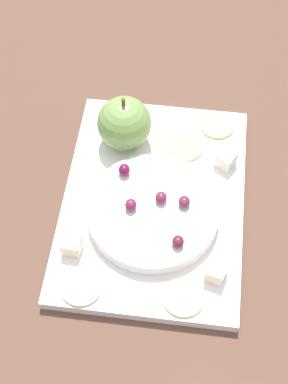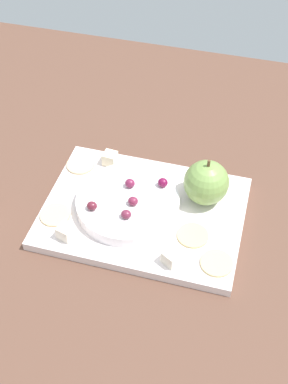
% 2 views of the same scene
% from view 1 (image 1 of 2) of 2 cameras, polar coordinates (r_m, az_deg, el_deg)
% --- Properties ---
extents(table, '(1.34, 1.08, 0.03)m').
position_cam_1_polar(table, '(0.80, 0.22, -2.21)').
color(table, brown).
rests_on(table, ground).
extents(platter, '(0.34, 0.24, 0.02)m').
position_cam_1_polar(platter, '(0.78, 0.95, -0.99)').
color(platter, white).
rests_on(platter, table).
extents(serving_dish, '(0.17, 0.17, 0.02)m').
position_cam_1_polar(serving_dish, '(0.75, 0.90, -1.99)').
color(serving_dish, white).
rests_on(serving_dish, platter).
extents(apple_whole, '(0.08, 0.08, 0.08)m').
position_cam_1_polar(apple_whole, '(0.80, -1.98, 6.86)').
color(apple_whole, '#7B9F4E').
rests_on(apple_whole, platter).
extents(apple_stem, '(0.01, 0.01, 0.01)m').
position_cam_1_polar(apple_stem, '(0.77, -2.08, 8.98)').
color(apple_stem, brown).
rests_on(apple_stem, apple_whole).
extents(cheese_cube_0, '(0.03, 0.03, 0.02)m').
position_cam_1_polar(cheese_cube_0, '(0.72, 7.19, -7.97)').
color(cheese_cube_0, white).
rests_on(cheese_cube_0, platter).
extents(cheese_cube_1, '(0.03, 0.03, 0.02)m').
position_cam_1_polar(cheese_cube_1, '(0.73, -7.24, -5.29)').
color(cheese_cube_1, '#F9EAC0').
rests_on(cheese_cube_1, platter).
extents(cheese_cube_2, '(0.03, 0.03, 0.02)m').
position_cam_1_polar(cheese_cube_2, '(0.81, 8.18, 3.24)').
color(cheese_cube_2, '#EFE5CE').
rests_on(cheese_cube_2, platter).
extents(cracker_0, '(0.05, 0.05, 0.00)m').
position_cam_1_polar(cracker_0, '(0.83, 4.12, 4.51)').
color(cracker_0, '#D5BB80').
rests_on(cracker_0, platter).
extents(cracker_1, '(0.05, 0.05, 0.00)m').
position_cam_1_polar(cracker_1, '(0.86, 7.32, 6.65)').
color(cracker_1, '#E0C385').
rests_on(cracker_1, platter).
extents(cracker_2, '(0.05, 0.05, 0.00)m').
position_cam_1_polar(cracker_2, '(0.72, -6.31, -9.43)').
color(cracker_2, '#DBB88E').
rests_on(cracker_2, platter).
extents(cracker_3, '(0.05, 0.05, 0.00)m').
position_cam_1_polar(cracker_3, '(0.71, 3.95, -10.50)').
color(cracker_3, '#E2C088').
rests_on(cracker_3, platter).
extents(grape_0, '(0.02, 0.02, 0.02)m').
position_cam_1_polar(grape_0, '(0.74, -1.33, -1.29)').
color(grape_0, maroon).
rests_on(grape_0, serving_dish).
extents(grape_1, '(0.02, 0.02, 0.02)m').
position_cam_1_polar(grape_1, '(0.77, -1.99, 2.22)').
color(grape_1, maroon).
rests_on(grape_1, serving_dish).
extents(grape_2, '(0.02, 0.02, 0.01)m').
position_cam_1_polar(grape_2, '(0.74, 1.72, -0.56)').
color(grape_2, maroon).
rests_on(grape_2, serving_dish).
extents(grape_3, '(0.02, 0.02, 0.01)m').
position_cam_1_polar(grape_3, '(0.71, 3.42, -4.96)').
color(grape_3, maroon).
rests_on(grape_3, serving_dish).
extents(grape_4, '(0.02, 0.02, 0.01)m').
position_cam_1_polar(grape_4, '(0.74, 4.04, -0.98)').
color(grape_4, maroon).
rests_on(grape_4, serving_dish).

